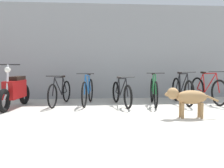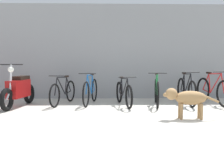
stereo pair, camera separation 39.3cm
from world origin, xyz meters
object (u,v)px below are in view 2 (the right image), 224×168
at_px(bicycle_2, 124,93).
at_px(motorcycle, 19,90).
at_px(bicycle_4, 186,91).
at_px(bicycle_5, 213,91).
at_px(bicycle_1, 90,91).
at_px(stray_dog, 187,98).
at_px(bicycle_0, 63,92).
at_px(bicycle_3, 157,92).

height_order(bicycle_2, motorcycle, motorcycle).
relative_size(bicycle_4, bicycle_5, 1.01).
height_order(bicycle_1, motorcycle, motorcycle).
bearing_deg(bicycle_2, stray_dog, 24.84).
distance_m(bicycle_0, bicycle_3, 2.53).
bearing_deg(motorcycle, bicycle_5, 102.50).
bearing_deg(bicycle_0, bicycle_1, 104.45).
bearing_deg(bicycle_2, bicycle_5, 84.69).
height_order(bicycle_5, stray_dog, bicycle_5).
xyz_separation_m(bicycle_5, stray_dog, (-1.32, -1.87, 0.06)).
relative_size(bicycle_1, stray_dog, 1.48).
xyz_separation_m(bicycle_0, bicycle_4, (3.36, -0.10, 0.03)).
xyz_separation_m(bicycle_3, bicycle_4, (0.84, 0.14, 0.00)).
bearing_deg(bicycle_3, bicycle_4, 108.18).
bearing_deg(motorcycle, stray_dog, 77.14).
relative_size(bicycle_1, bicycle_3, 0.99).
bearing_deg(bicycle_0, bicycle_4, 102.40).
distance_m(bicycle_1, bicycle_5, 3.37).
relative_size(bicycle_2, motorcycle, 0.96).
distance_m(bicycle_3, stray_dog, 1.71).
xyz_separation_m(bicycle_2, stray_dog, (1.16, -1.68, 0.10)).
xyz_separation_m(bicycle_2, motorcycle, (-2.71, -0.15, 0.11)).
bearing_deg(bicycle_1, bicycle_5, 98.67).
distance_m(bicycle_2, bicycle_5, 2.48).
bearing_deg(bicycle_2, bicycle_0, -108.18).
bearing_deg(bicycle_4, motorcycle, -84.76).
bearing_deg(motorcycle, bicycle_4, 102.54).
relative_size(bicycle_0, bicycle_2, 0.99).
height_order(bicycle_0, bicycle_1, bicycle_1).
bearing_deg(bicycle_2, motorcycle, -96.53).
bearing_deg(bicycle_2, bicycle_3, 80.37).
distance_m(bicycle_5, motorcycle, 5.20).
height_order(bicycle_1, bicycle_5, bicycle_5).
xyz_separation_m(bicycle_4, motorcycle, (-4.43, -0.29, 0.06)).
bearing_deg(bicycle_5, stray_dog, -43.05).
xyz_separation_m(bicycle_0, bicycle_1, (0.74, 0.00, 0.02)).
relative_size(bicycle_1, bicycle_4, 0.94).
bearing_deg(bicycle_3, stray_dog, 17.87).
bearing_deg(bicycle_1, bicycle_4, 97.36).
xyz_separation_m(motorcycle, stray_dog, (3.87, -1.54, -0.00)).
height_order(bicycle_0, bicycle_5, bicycle_5).
distance_m(bicycle_4, bicycle_5, 0.76).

